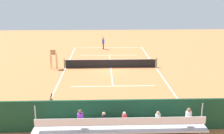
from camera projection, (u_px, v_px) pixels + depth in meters
name	position (u px, v px, depth m)	size (l,w,h in m)	color
ground_plane	(111.00, 68.00, 29.97)	(60.00, 60.00, 0.00)	#D17542
court_line_markings	(111.00, 68.00, 30.01)	(10.10, 22.20, 0.01)	white
tennis_net	(111.00, 63.00, 29.84)	(10.30, 0.10, 1.07)	black
backdrop_wall	(118.00, 115.00, 16.23)	(18.00, 0.16, 2.00)	#194228
bleacher_stand	(120.00, 127.00, 14.97)	(9.06, 2.40, 2.48)	#B2B2B7
umpire_chair	(54.00, 57.00, 29.23)	(0.67, 0.67, 2.14)	#A88456
courtside_bench	(161.00, 116.00, 17.15)	(1.80, 0.40, 0.93)	#9E754C
equipment_bag	(139.00, 123.00, 17.08)	(0.90, 0.36, 0.36)	#334C8C
tennis_player	(103.00, 42.00, 39.25)	(0.39, 0.54, 1.93)	black
tennis_racket	(97.00, 50.00, 38.95)	(0.38, 0.59, 0.03)	black
tennis_ball_near	(121.00, 53.00, 36.66)	(0.07, 0.07, 0.07)	#CCDB33
tennis_ball_far	(91.00, 52.00, 37.48)	(0.07, 0.07, 0.07)	#CCDB33
line_judge	(52.00, 108.00, 17.23)	(0.42, 0.55, 1.93)	#232328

